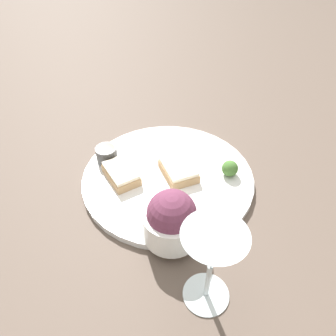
# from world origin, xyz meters

# --- Properties ---
(ground_plane) EXTENTS (4.00, 4.00, 0.00)m
(ground_plane) POSITION_xyz_m (0.00, 0.00, 0.00)
(ground_plane) COLOR brown
(dinner_plate) EXTENTS (0.36, 0.36, 0.01)m
(dinner_plate) POSITION_xyz_m (0.00, 0.00, 0.01)
(dinner_plate) COLOR white
(dinner_plate) RESTS_ON ground_plane
(salad_bowl) EXTENTS (0.10, 0.10, 0.10)m
(salad_bowl) POSITION_xyz_m (-0.15, 0.01, 0.06)
(salad_bowl) COLOR white
(salad_bowl) RESTS_ON dinner_plate
(sauce_ramekin) EXTENTS (0.05, 0.05, 0.04)m
(sauce_ramekin) POSITION_xyz_m (0.06, 0.13, 0.03)
(sauce_ramekin) COLOR #4C4C4C
(sauce_ramekin) RESTS_ON dinner_plate
(cheese_toast_near) EXTENTS (0.10, 0.08, 0.03)m
(cheese_toast_near) POSITION_xyz_m (0.00, -0.02, 0.03)
(cheese_toast_near) COLOR tan
(cheese_toast_near) RESTS_ON dinner_plate
(cheese_toast_far) EXTENTS (0.10, 0.08, 0.03)m
(cheese_toast_far) POSITION_xyz_m (-0.00, 0.10, 0.03)
(cheese_toast_far) COLOR tan
(cheese_toast_far) RESTS_ON dinner_plate
(wine_glass) EXTENTS (0.09, 0.09, 0.15)m
(wine_glass) POSITION_xyz_m (-0.26, -0.03, 0.11)
(wine_glass) COLOR silver
(wine_glass) RESTS_ON ground_plane
(garnish) EXTENTS (0.03, 0.03, 0.03)m
(garnish) POSITION_xyz_m (-0.01, -0.13, 0.03)
(garnish) COLOR #477533
(garnish) RESTS_ON dinner_plate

